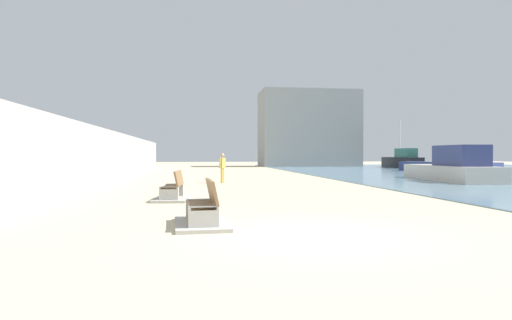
{
  "coord_description": "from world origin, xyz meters",
  "views": [
    {
      "loc": [
        -2.2,
        -8.11,
        1.53
      ],
      "look_at": [
        0.39,
        10.53,
        1.27
      ],
      "focal_mm": 31.17,
      "sensor_mm": 36.0,
      "label": 1
    }
  ],
  "objects_px": {
    "boat_distant": "(452,164)",
    "boat_mid_bay": "(402,160)",
    "bench_far": "(173,193)",
    "bench_near": "(202,214)",
    "boat_far_left": "(453,168)",
    "person_walking": "(222,166)"
  },
  "relations": [
    {
      "from": "person_walking",
      "to": "boat_mid_bay",
      "type": "relative_size",
      "value": 0.21
    },
    {
      "from": "bench_near",
      "to": "person_walking",
      "type": "distance_m",
      "value": 13.97
    },
    {
      "from": "boat_distant",
      "to": "bench_near",
      "type": "bearing_deg",
      "value": -130.2
    },
    {
      "from": "bench_near",
      "to": "bench_far",
      "type": "relative_size",
      "value": 0.99
    },
    {
      "from": "boat_distant",
      "to": "boat_mid_bay",
      "type": "relative_size",
      "value": 1.05
    },
    {
      "from": "bench_far",
      "to": "boat_distant",
      "type": "bearing_deg",
      "value": 41.77
    },
    {
      "from": "boat_far_left",
      "to": "bench_far",
      "type": "bearing_deg",
      "value": -151.56
    },
    {
      "from": "boat_far_left",
      "to": "boat_distant",
      "type": "bearing_deg",
      "value": 58.44
    },
    {
      "from": "boat_mid_bay",
      "to": "boat_far_left",
      "type": "bearing_deg",
      "value": -109.59
    },
    {
      "from": "bench_far",
      "to": "boat_mid_bay",
      "type": "bearing_deg",
      "value": 52.91
    },
    {
      "from": "person_walking",
      "to": "boat_distant",
      "type": "bearing_deg",
      "value": 29.61
    },
    {
      "from": "bench_near",
      "to": "person_walking",
      "type": "height_order",
      "value": "person_walking"
    },
    {
      "from": "boat_far_left",
      "to": "boat_mid_bay",
      "type": "xyz_separation_m",
      "value": [
        7.92,
        22.25,
        0.08
      ]
    },
    {
      "from": "bench_near",
      "to": "boat_distant",
      "type": "relative_size",
      "value": 0.27
    },
    {
      "from": "bench_near",
      "to": "boat_distant",
      "type": "xyz_separation_m",
      "value": [
        21.41,
        25.33,
        0.44
      ]
    },
    {
      "from": "bench_near",
      "to": "boat_distant",
      "type": "distance_m",
      "value": 33.17
    },
    {
      "from": "bench_far",
      "to": "boat_far_left",
      "type": "xyz_separation_m",
      "value": [
        15.07,
        8.16,
        0.51
      ]
    },
    {
      "from": "bench_near",
      "to": "boat_far_left",
      "type": "xyz_separation_m",
      "value": [
        14.19,
        13.58,
        0.51
      ]
    },
    {
      "from": "bench_far",
      "to": "bench_near",
      "type": "bearing_deg",
      "value": -80.74
    },
    {
      "from": "boat_distant",
      "to": "boat_mid_bay",
      "type": "bearing_deg",
      "value": 86.2
    },
    {
      "from": "bench_near",
      "to": "bench_far",
      "type": "bearing_deg",
      "value": 99.26
    },
    {
      "from": "bench_near",
      "to": "boat_far_left",
      "type": "bearing_deg",
      "value": 43.74
    }
  ]
}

